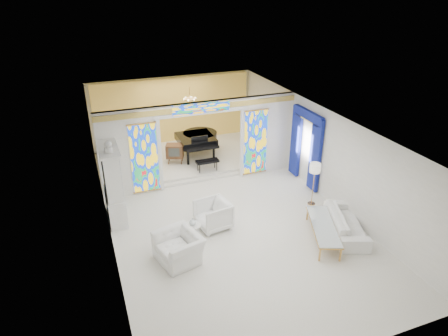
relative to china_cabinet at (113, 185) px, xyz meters
name	(u,v)px	position (x,y,z in m)	size (l,w,h in m)	color
floor	(221,209)	(3.22, -0.60, -1.17)	(12.00, 12.00, 0.00)	silver
ceiling	(221,120)	(3.22, -0.60, 1.83)	(7.00, 12.00, 0.02)	white
wall_back	(173,111)	(3.22, 5.40, 0.33)	(7.00, 0.02, 3.00)	silver
wall_front	(337,301)	(3.22, -6.60, 0.33)	(7.00, 0.02, 3.00)	silver
wall_left	(104,186)	(-0.28, -0.60, 0.33)	(0.02, 12.00, 3.00)	silver
wall_right	(319,151)	(6.72, -0.60, 0.33)	(0.02, 12.00, 3.00)	silver
partition_wall	(201,140)	(3.22, 1.40, 0.48)	(7.00, 0.22, 3.00)	silver
stained_glass_left	(144,158)	(1.19, 1.29, 0.13)	(0.90, 0.04, 2.40)	gold
stained_glass_right	(255,142)	(5.25, 1.29, 0.13)	(0.90, 0.04, 2.40)	gold
stained_glass_transom	(201,108)	(3.22, 1.29, 1.65)	(2.00, 0.04, 0.34)	gold
alcove_platform	(187,157)	(3.22, 3.50, -1.08)	(6.80, 3.80, 0.18)	silver
gold_curtain_back	(174,112)	(3.22, 5.28, 0.33)	(6.70, 0.10, 2.90)	#E4C64F
chandelier	(190,99)	(3.42, 3.40, 1.38)	(0.48, 0.48, 0.30)	#BC8A41
blue_drapes	(306,142)	(6.62, 0.10, 0.41)	(0.14, 1.85, 2.65)	navy
china_cabinet	(113,185)	(0.00, 0.00, 0.00)	(0.56, 1.46, 2.72)	silver
armchair_left	(179,248)	(1.28, -2.60, -0.79)	(1.17, 1.03, 0.76)	white
armchair_right	(213,215)	(2.63, -1.48, -0.74)	(0.91, 0.93, 0.85)	white
sofa	(346,223)	(6.17, -3.10, -0.85)	(2.16, 0.85, 0.63)	white
side_table	(193,231)	(1.86, -1.97, -0.80)	(0.50, 0.50, 0.56)	silver
vase	(193,222)	(1.86, -1.97, -0.50)	(0.19, 0.19, 0.20)	silver
coffee_table	(323,226)	(5.33, -3.15, -0.74)	(1.39, 2.19, 0.47)	silver
floor_lamp	(315,170)	(6.09, -1.36, 0.08)	(0.42, 0.42, 1.46)	#BC8A41
grand_piano	(198,138)	(3.70, 3.39, -0.28)	(1.67, 2.62, 1.06)	black
tv_console	(175,151)	(2.62, 2.98, -0.50)	(0.77, 0.65, 0.76)	#53341E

